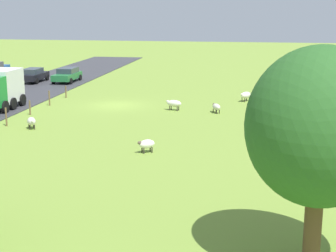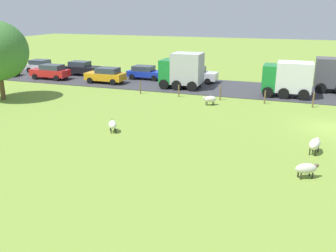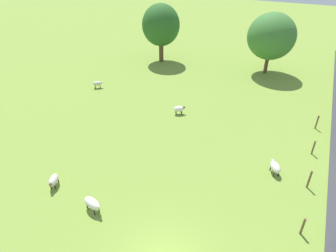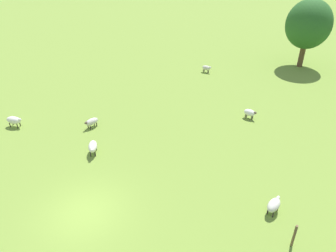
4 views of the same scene
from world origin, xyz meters
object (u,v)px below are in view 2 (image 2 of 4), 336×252
(sheep_3, at_px, (113,125))
(car_0, at_px, (145,72))
(truck_2, at_px, (288,78))
(sheep_4, at_px, (210,99))
(car_1, at_px, (106,75))
(car_5, at_px, (42,66))
(truck_0, at_px, (182,70))
(sheep_0, at_px, (306,169))
(sheep_1, at_px, (315,144))
(car_8, at_px, (195,74))
(car_4, at_px, (51,72))
(car_6, at_px, (3,69))
(car_3, at_px, (82,68))

(sheep_3, distance_m, car_0, 18.60)
(truck_2, relative_size, car_0, 1.03)
(sheep_4, bearing_deg, sheep_3, 153.81)
(truck_2, relative_size, car_1, 1.01)
(car_5, bearing_deg, car_0, -90.91)
(truck_0, height_order, car_0, truck_0)
(sheep_0, distance_m, car_1, 26.50)
(sheep_1, xyz_separation_m, truck_0, (14.18, 11.98, 1.32))
(sheep_3, relative_size, truck_2, 0.24)
(car_8, bearing_deg, truck_0, 173.02)
(truck_0, height_order, car_4, truck_0)
(truck_0, relative_size, car_6, 0.99)
(truck_2, bearing_deg, car_5, 82.61)
(car_1, distance_m, car_4, 7.02)
(truck_2, bearing_deg, sheep_4, 132.40)
(car_1, relative_size, car_4, 0.95)
(car_1, bearing_deg, sheep_3, -149.99)
(car_6, bearing_deg, car_8, -80.84)
(car_3, xyz_separation_m, car_4, (-3.45, 1.88, 0.01))
(sheep_1, xyz_separation_m, truck_2, (13.86, 1.96, 1.17))
(truck_2, bearing_deg, sheep_1, -171.96)
(sheep_4, xyz_separation_m, car_3, (8.87, 17.79, 0.40))
(sheep_1, bearing_deg, car_3, 55.87)
(sheep_0, height_order, sheep_4, sheep_4)
(car_1, distance_m, car_3, 6.15)
(sheep_3, height_order, car_1, car_1)
(sheep_1, xyz_separation_m, car_5, (17.71, 31.67, 0.29))
(truck_2, bearing_deg, car_6, 89.78)
(sheep_3, relative_size, car_6, 0.25)
(sheep_0, distance_m, car_6, 38.00)
(car_1, relative_size, car_5, 1.08)
(sheep_4, distance_m, car_4, 20.41)
(sheep_4, xyz_separation_m, car_4, (5.42, 19.68, 0.40))
(car_0, distance_m, car_3, 8.25)
(car_1, xyz_separation_m, car_4, (-0.06, 7.02, 0.00))
(truck_0, xyz_separation_m, car_4, (-0.26, 15.52, -0.97))
(truck_2, distance_m, car_0, 15.86)
(car_0, bearing_deg, sheep_0, -141.01)
(car_1, bearing_deg, car_3, 56.62)
(car_3, height_order, car_5, car_3)
(sheep_3, height_order, truck_2, truck_2)
(sheep_4, relative_size, car_0, 0.29)
(sheep_4, distance_m, truck_2, 8.04)
(sheep_3, relative_size, car_4, 0.24)
(sheep_0, height_order, car_3, car_3)
(sheep_1, xyz_separation_m, car_3, (17.37, 25.62, 0.35))
(truck_2, bearing_deg, truck_0, 88.18)
(sheep_1, relative_size, car_6, 0.33)
(car_0, height_order, car_3, car_3)
(car_4, bearing_deg, car_1, -89.47)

